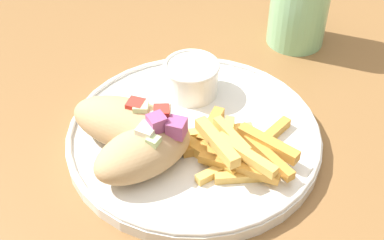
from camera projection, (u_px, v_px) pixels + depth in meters
table at (190, 173)px, 0.65m from camera, size 1.39×1.39×0.71m
plate at (192, 136)px, 0.59m from camera, size 0.28×0.28×0.02m
pita_sandwich_near at (144, 150)px, 0.54m from camera, size 0.12×0.08×0.06m
pita_sandwich_far at (130, 124)px, 0.56m from camera, size 0.13×0.14×0.06m
fries_pile at (233, 148)px, 0.56m from camera, size 0.13×0.13×0.04m
sauce_ramekin at (192, 77)px, 0.63m from camera, size 0.07×0.07×0.04m
water_glass at (299, 5)px, 0.71m from camera, size 0.08×0.08×0.12m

